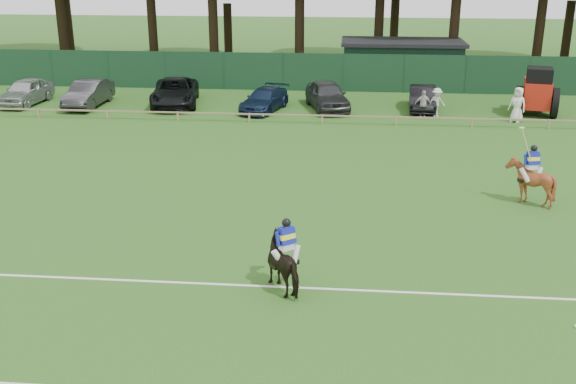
# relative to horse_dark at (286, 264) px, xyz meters

# --- Properties ---
(ground) EXTENTS (160.00, 160.00, 0.00)m
(ground) POSITION_rel_horse_dark_xyz_m (-0.82, 1.06, -0.76)
(ground) COLOR #1E4C14
(ground) RESTS_ON ground
(horse_dark) EXTENTS (1.72, 1.93, 1.51)m
(horse_dark) POSITION_rel_horse_dark_xyz_m (0.00, 0.00, 0.00)
(horse_dark) COLOR black
(horse_dark) RESTS_ON ground
(horse_chestnut) EXTENTS (1.67, 1.80, 1.70)m
(horse_chestnut) POSITION_rel_horse_dark_xyz_m (8.34, 7.52, 0.09)
(horse_chestnut) COLOR brown
(horse_chestnut) RESTS_ON ground
(sedan_silver) EXTENTS (2.13, 4.68, 1.56)m
(sedan_silver) POSITION_rel_horse_dark_xyz_m (-18.07, 22.35, 0.02)
(sedan_silver) COLOR #AEB0B4
(sedan_silver) RESTS_ON ground
(sedan_grey) EXTENTS (1.73, 4.74, 1.55)m
(sedan_grey) POSITION_rel_horse_dark_xyz_m (-14.06, 22.16, 0.02)
(sedan_grey) COLOR #29292B
(sedan_grey) RESTS_ON ground
(suv_black) EXTENTS (3.56, 6.08, 1.59)m
(suv_black) POSITION_rel_horse_dark_xyz_m (-8.93, 22.93, 0.04)
(suv_black) COLOR black
(suv_black) RESTS_ON ground
(sedan_navy) EXTENTS (2.91, 4.76, 1.29)m
(sedan_navy) POSITION_rel_horse_dark_xyz_m (-3.34, 21.94, -0.11)
(sedan_navy) COLOR #13213C
(sedan_navy) RESTS_ON ground
(hatch_grey) EXTENTS (3.18, 5.19, 1.65)m
(hatch_grey) POSITION_rel_horse_dark_xyz_m (0.31, 22.65, 0.07)
(hatch_grey) COLOR #303133
(hatch_grey) RESTS_ON ground
(estate_black) EXTENTS (1.75, 4.32, 1.39)m
(estate_black) POSITION_rel_horse_dark_xyz_m (5.90, 22.92, -0.06)
(estate_black) COLOR black
(estate_black) RESTS_ON ground
(spectator_left) EXTENTS (1.20, 0.96, 1.63)m
(spectator_left) POSITION_rel_horse_dark_xyz_m (6.53, 21.28, 0.06)
(spectator_left) COLOR beige
(spectator_left) RESTS_ON ground
(spectator_mid) EXTENTS (0.91, 0.39, 1.55)m
(spectator_mid) POSITION_rel_horse_dark_xyz_m (5.74, 20.95, 0.02)
(spectator_mid) COLOR beige
(spectator_mid) RESTS_ON ground
(spectator_right) EXTENTS (1.12, 1.05, 1.93)m
(spectator_right) POSITION_rel_horse_dark_xyz_m (10.77, 20.41, 0.21)
(spectator_right) COLOR white
(spectator_right) RESTS_ON ground
(rider_dark) EXTENTS (0.83, 0.68, 1.41)m
(rider_dark) POSITION_rel_horse_dark_xyz_m (0.01, -0.01, 0.70)
(rider_dark) COLOR silver
(rider_dark) RESTS_ON ground
(rider_chestnut) EXTENTS (0.97, 0.52, 2.05)m
(rider_chestnut) POSITION_rel_horse_dark_xyz_m (8.34, 7.50, 0.85)
(rider_chestnut) COLOR silver
(rider_chestnut) RESTS_ON ground
(polo_ball) EXTENTS (0.09, 0.09, 0.09)m
(polo_ball) POSITION_rel_horse_dark_xyz_m (7.42, -1.42, -0.71)
(polo_ball) COLOR silver
(polo_ball) RESTS_ON ground
(pitch_lines) EXTENTS (60.00, 5.10, 0.01)m
(pitch_lines) POSITION_rel_horse_dark_xyz_m (-0.82, -2.44, -0.75)
(pitch_lines) COLOR silver
(pitch_lines) RESTS_ON ground
(pitch_rail) EXTENTS (62.10, 0.10, 0.50)m
(pitch_rail) POSITION_rel_horse_dark_xyz_m (-0.82, 19.06, -0.31)
(pitch_rail) COLOR #997F5B
(pitch_rail) RESTS_ON ground
(perimeter_fence) EXTENTS (92.08, 0.08, 2.50)m
(perimeter_fence) POSITION_rel_horse_dark_xyz_m (-0.82, 28.06, 0.49)
(perimeter_fence) COLOR #14351E
(perimeter_fence) RESTS_ON ground
(utility_shed) EXTENTS (8.40, 4.40, 3.04)m
(utility_shed) POSITION_rel_horse_dark_xyz_m (5.18, 31.06, 0.78)
(utility_shed) COLOR #14331E
(utility_shed) RESTS_ON ground
(tree_row) EXTENTS (96.00, 12.00, 21.00)m
(tree_row) POSITION_rel_horse_dark_xyz_m (1.18, 36.06, -0.76)
(tree_row) COLOR #26561C
(tree_row) RESTS_ON ground
(tractor) EXTENTS (2.79, 3.61, 2.72)m
(tractor) POSITION_rel_horse_dark_xyz_m (12.27, 22.38, 0.53)
(tractor) COLOR #B71E10
(tractor) RESTS_ON ground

